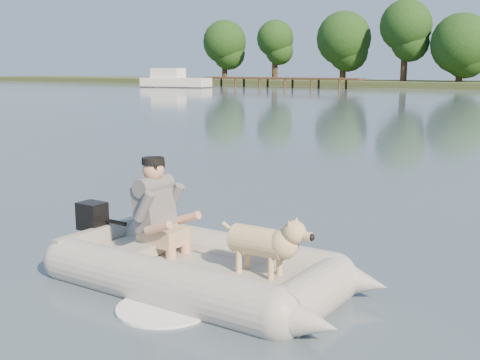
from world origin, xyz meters
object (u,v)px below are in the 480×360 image
Objects in this scene: dog at (259,247)px; cabin_cruiser at (176,78)px; dinghy at (204,231)px; man at (156,204)px; dock at (280,82)px.

cabin_cruiser reaches higher than dog.
cabin_cruiser is at bearing 129.91° from dinghy.
cabin_cruiser is at bearing 129.43° from man.
dock is 58.55m from dog.
cabin_cruiser is at bearing -148.21° from dock.
man is 57.95m from cabin_cruiser.
cabin_cruiser reaches higher than dinghy.
dock is 57.92m from man.
dinghy is at bearing -4.24° from man.
dinghy is at bearing -175.43° from dog.
man reaches higher than dock.
dinghy is 0.56× the size of cabin_cruiser.
dinghy is 0.70m from man.
dinghy is at bearing -62.95° from dock.
dinghy reaches higher than dock.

